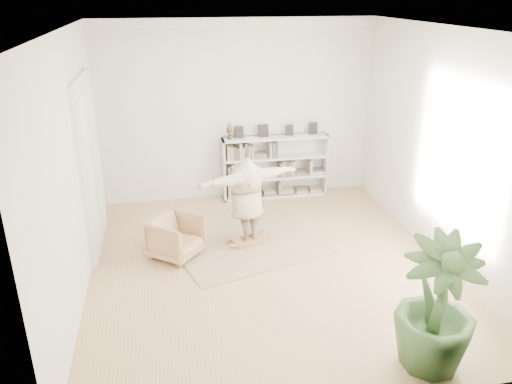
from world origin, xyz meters
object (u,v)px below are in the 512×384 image
(armchair, at_px, (176,237))
(houseplant, at_px, (437,305))
(rocker_board, at_px, (247,239))
(person, at_px, (247,197))
(bookshelf, at_px, (275,167))

(armchair, relative_size, houseplant, 0.46)
(rocker_board, relative_size, person, 0.34)
(armchair, distance_m, rocker_board, 1.27)
(armchair, bearing_deg, bookshelf, -4.86)
(bookshelf, height_order, houseplant, bookshelf)
(houseplant, bearing_deg, armchair, 131.42)
(person, bearing_deg, bookshelf, -131.85)
(bookshelf, distance_m, rocker_board, 2.28)
(bookshelf, relative_size, armchair, 2.94)
(bookshelf, bearing_deg, rocker_board, -115.03)
(bookshelf, distance_m, houseplant, 5.41)
(bookshelf, xyz_separation_m, houseplant, (0.63, -5.37, 0.18))
(rocker_board, height_order, person, person)
(rocker_board, bearing_deg, armchair, 172.90)
(bookshelf, xyz_separation_m, person, (-0.94, -2.00, 0.24))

